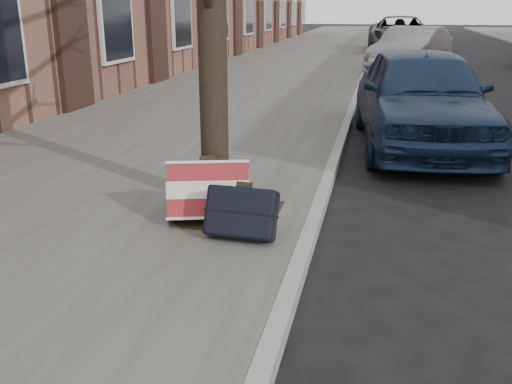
% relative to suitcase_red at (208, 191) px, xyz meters
% --- Properties ---
extents(ground, '(120.00, 120.00, 0.00)m').
position_rel_suitcase_red_xyz_m(ground, '(2.14, -1.01, -0.39)').
color(ground, black).
rests_on(ground, ground).
extents(near_sidewalk, '(5.00, 70.00, 0.12)m').
position_rel_suitcase_red_xyz_m(near_sidewalk, '(-1.56, 13.99, -0.33)').
color(near_sidewalk, '#66645D').
rests_on(near_sidewalk, ground).
extents(dirt_patch, '(0.85, 0.85, 0.02)m').
position_rel_suitcase_red_xyz_m(dirt_patch, '(0.14, 0.19, -0.26)').
color(dirt_patch, black).
rests_on(dirt_patch, near_sidewalk).
extents(suitcase_red, '(0.77, 0.56, 0.54)m').
position_rel_suitcase_red_xyz_m(suitcase_red, '(0.00, 0.00, 0.00)').
color(suitcase_red, maroon).
rests_on(suitcase_red, near_sidewalk).
extents(suitcase_navy, '(0.60, 0.37, 0.45)m').
position_rel_suitcase_red_xyz_m(suitcase_navy, '(0.38, -0.33, -0.04)').
color(suitcase_navy, black).
rests_on(suitcase_navy, near_sidewalk).
extents(car_near_front, '(2.06, 4.27, 1.41)m').
position_rel_suitcase_red_xyz_m(car_near_front, '(1.95, 3.82, 0.31)').
color(car_near_front, '#182A49').
rests_on(car_near_front, ground).
extents(car_near_mid, '(2.62, 4.29, 1.33)m').
position_rel_suitcase_red_xyz_m(car_near_mid, '(2.17, 13.07, 0.28)').
color(car_near_mid, '#94979C').
rests_on(car_near_mid, ground).
extents(car_near_back, '(2.67, 5.50, 1.51)m').
position_rel_suitcase_red_xyz_m(car_near_back, '(1.98, 20.35, 0.36)').
color(car_near_back, '#333337').
rests_on(car_near_back, ground).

